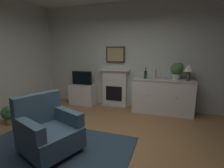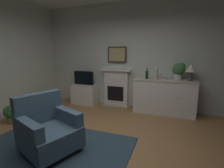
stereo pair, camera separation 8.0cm
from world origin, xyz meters
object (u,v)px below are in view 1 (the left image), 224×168
wine_glass_left (160,75)px  potted_plant_fern (9,113)px  wine_bottle (145,74)px  tv_cabinet (83,94)px  framed_picture (115,55)px  fireplace_unit (115,88)px  table_lamp (189,69)px  vase_decorative (154,74)px  armchair (48,130)px  wine_glass_center (165,75)px  tv_set (82,78)px  sideboard_cabinet (162,96)px  potted_plant_small (177,69)px

wine_glass_left → potted_plant_fern: size_ratio=0.38×
wine_bottle → tv_cabinet: (-1.88, 0.04, -0.70)m
framed_picture → tv_cabinet: 1.56m
fireplace_unit → tv_cabinet: bearing=-170.6°
table_lamp → vase_decorative: 0.81m
armchair → wine_glass_center: bearing=55.1°
table_lamp → wine_glass_center: (-0.54, -0.01, -0.16)m
tv_cabinet → vase_decorative: bearing=-1.8°
wine_glass_left → potted_plant_fern: (-3.08, -1.78, -0.76)m
table_lamp → armchair: table_lamp is taller
potted_plant_fern → fireplace_unit: bearing=48.1°
table_lamp → wine_bottle: (-1.02, -0.02, -0.17)m
vase_decorative → armchair: bearing=-120.9°
framed_picture → wine_glass_center: (1.39, -0.23, -0.49)m
framed_picture → wine_glass_left: (1.28, -0.27, -0.49)m
tv_cabinet → armchair: size_ratio=0.73×
table_lamp → tv_set: size_ratio=0.65×
fireplace_unit → wine_bottle: 1.03m
fireplace_unit → wine_glass_center: 1.48m
wine_glass_left → armchair: size_ratio=0.16×
tv_cabinet → armchair: bearing=-73.8°
sideboard_cabinet → potted_plant_fern: size_ratio=3.57×
wine_glass_left → wine_glass_center: (0.11, 0.04, 0.00)m
framed_picture → wine_glass_center: framed_picture is taller
sideboard_cabinet → potted_plant_small: 0.77m
sideboard_cabinet → wine_glass_center: wine_glass_center is taller
wine_glass_center → armchair: 2.98m
wine_bottle → sideboard_cabinet: bearing=2.7°
sideboard_cabinet → armchair: bearing=-124.2°
tv_cabinet → armchair: 2.51m
tv_set → sideboard_cabinet: bearing=0.2°
potted_plant_fern → potted_plant_small: bearing=28.4°
armchair → fireplace_unit: bearing=83.9°
potted_plant_small → armchair: potted_plant_small is taller
tv_set → potted_plant_fern: 2.07m
framed_picture → fireplace_unit: bearing=-90.0°
sideboard_cabinet → tv_cabinet: 2.33m
wine_glass_center → sideboard_cabinet: bearing=168.2°
potted_plant_small → vase_decorative: bearing=-169.9°
sideboard_cabinet → wine_glass_left: size_ratio=9.31×
vase_decorative → armchair: 2.81m
wine_glass_left → potted_plant_fern: bearing=-150.0°
fireplace_unit → potted_plant_fern: (-1.80, -2.00, -0.29)m
table_lamp → tv_set: (-2.90, -0.01, -0.36)m
table_lamp → tv_set: table_lamp is taller
wine_glass_center → tv_set: wine_glass_center is taller
wine_glass_left → vase_decorative: size_ratio=0.59×
vase_decorative → table_lamp: bearing=3.6°
tv_cabinet → sideboard_cabinet: bearing=-0.4°
table_lamp → tv_set: bearing=-179.8°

